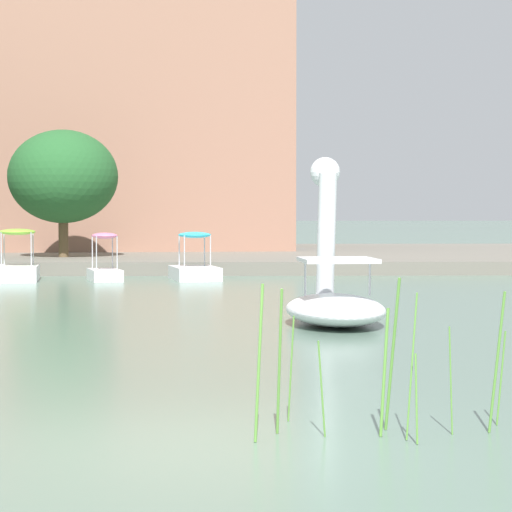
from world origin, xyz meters
TOP-DOWN VIEW (x-y plane):
  - ground_plane at (0.00, 0.00)m, footprint 498.25×498.25m
  - shore_bank_far at (0.00, 37.13)m, footprint 134.63×20.92m
  - swan_boat at (2.46, 10.86)m, footprint 2.13×3.45m
  - pedal_boat_cyan at (-0.69, 24.73)m, footprint 1.85×2.62m
  - pedal_boat_pink at (-3.57, 24.34)m, footprint 1.37×2.00m
  - pedal_boat_lime at (-6.36, 24.31)m, footprint 1.59×2.52m
  - tree_broadleaf_behind_dock at (-5.91, 30.99)m, footprint 5.33×5.48m
  - parked_van at (1.02, 39.89)m, footprint 4.99×2.36m
  - apartment_block at (-4.36, 41.90)m, footprint 15.54×13.39m
  - reed_clump_foreground at (1.78, 0.50)m, footprint 2.64×1.18m

SIDE VIEW (x-z plane):
  - ground_plane at x=0.00m, z-range 0.00..0.00m
  - shore_bank_far at x=0.00m, z-range 0.00..0.47m
  - pedal_boat_cyan at x=-0.69m, z-range -0.36..1.20m
  - pedal_boat_lime at x=-6.36m, z-range -0.35..1.31m
  - pedal_boat_pink at x=-3.57m, z-range -0.29..1.26m
  - swan_boat at x=2.46m, z-range -1.05..2.29m
  - reed_clump_foreground at x=1.78m, z-range -0.10..1.46m
  - parked_van at x=1.02m, z-range 0.55..2.32m
  - tree_broadleaf_behind_dock at x=-5.91m, z-range 1.11..5.99m
  - apartment_block at x=-4.36m, z-range 0.47..12.78m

